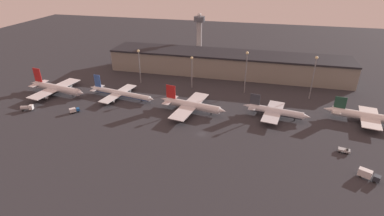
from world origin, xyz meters
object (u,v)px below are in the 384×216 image
(airplane_2, at_px, (192,105))
(service_vehicle_1, at_px, (368,175))
(airplane_4, at_px, (373,118))
(airplane_0, at_px, (56,88))
(airplane_1, at_px, (120,93))
(service_vehicle_0, at_px, (27,108))
(airplane_3, at_px, (275,112))
(service_vehicle_5, at_px, (344,150))
(service_vehicle_2, at_px, (74,110))
(control_tower, at_px, (199,33))

(airplane_2, distance_m, service_vehicle_1, 90.53)
(airplane_2, xyz_separation_m, airplane_4, (95.29, 8.02, 0.07))
(airplane_0, bearing_deg, airplane_1, 15.30)
(airplane_0, relative_size, service_vehicle_1, 5.48)
(service_vehicle_0, xyz_separation_m, service_vehicle_1, (172.05, -19.39, 0.23))
(service_vehicle_1, bearing_deg, airplane_3, 155.17)
(service_vehicle_5, bearing_deg, service_vehicle_2, -170.93)
(airplane_0, xyz_separation_m, airplane_1, (42.10, 4.03, -0.92))
(airplane_0, height_order, service_vehicle_2, airplane_0)
(control_tower, bearing_deg, airplane_1, -108.32)
(airplane_2, relative_size, airplane_4, 0.82)
(service_vehicle_0, bearing_deg, airplane_1, 15.60)
(airplane_0, xyz_separation_m, service_vehicle_5, (165.34, -27.08, -2.69))
(airplane_4, bearing_deg, airplane_0, -168.80)
(airplane_0, bearing_deg, airplane_4, 11.20)
(airplane_2, bearing_deg, control_tower, 109.92)
(service_vehicle_5, bearing_deg, airplane_0, -177.72)
(service_vehicle_2, bearing_deg, airplane_3, -32.63)
(service_vehicle_2, relative_size, service_vehicle_5, 1.01)
(airplane_4, bearing_deg, airplane_1, -170.01)
(airplane_3, bearing_deg, service_vehicle_5, -32.37)
(service_vehicle_2, bearing_deg, airplane_1, 13.49)
(airplane_1, distance_m, airplane_3, 93.41)
(airplane_4, bearing_deg, control_tower, 151.13)
(service_vehicle_0, bearing_deg, service_vehicle_1, -24.37)
(service_vehicle_1, distance_m, control_tower, 171.58)
(airplane_0, xyz_separation_m, service_vehicle_2, (25.86, -20.96, -2.25))
(airplane_2, relative_size, airplane_3, 1.11)
(service_vehicle_2, bearing_deg, control_tower, 24.71)
(airplane_0, relative_size, airplane_1, 0.93)
(service_vehicle_0, bearing_deg, airplane_4, -9.01)
(service_vehicle_1, xyz_separation_m, service_vehicle_5, (-5.14, 17.24, -0.91))
(service_vehicle_1, xyz_separation_m, control_tower, (-98.34, 139.09, 20.53))
(airplane_0, distance_m, service_vehicle_5, 167.57)
(airplane_1, distance_m, service_vehicle_1, 137.19)
(service_vehicle_5, bearing_deg, service_vehicle_0, -169.16)
(airplane_2, height_order, airplane_4, airplane_2)
(service_vehicle_5, bearing_deg, airplane_1, 177.41)
(airplane_2, height_order, service_vehicle_2, airplane_2)
(airplane_2, bearing_deg, airplane_1, -179.30)
(airplane_3, relative_size, service_vehicle_1, 4.50)
(service_vehicle_5, bearing_deg, airplane_2, 174.36)
(airplane_3, bearing_deg, control_tower, 133.58)
(airplane_1, height_order, airplane_3, airplane_1)
(airplane_1, xyz_separation_m, service_vehicle_0, (-43.67, -28.95, -1.08))
(control_tower, bearing_deg, service_vehicle_5, -52.59)
(airplane_0, relative_size, service_vehicle_0, 6.26)
(airplane_0, bearing_deg, airplane_2, 7.53)
(airplane_0, bearing_deg, service_vehicle_0, -83.77)
(airplane_1, bearing_deg, control_tower, 81.52)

